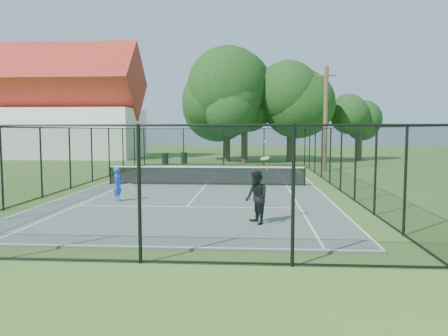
# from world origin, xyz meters

# --- Properties ---
(ground) EXTENTS (120.00, 120.00, 0.00)m
(ground) POSITION_xyz_m (0.00, 0.00, 0.00)
(ground) COLOR #3E6522
(tennis_court) EXTENTS (11.00, 24.00, 0.06)m
(tennis_court) POSITION_xyz_m (0.00, 0.00, 0.03)
(tennis_court) COLOR #526059
(tennis_court) RESTS_ON ground
(tennis_net) EXTENTS (10.08, 0.08, 0.95)m
(tennis_net) POSITION_xyz_m (0.00, 0.00, 0.58)
(tennis_net) COLOR black
(tennis_net) RESTS_ON tennis_court
(fence) EXTENTS (13.10, 26.10, 3.00)m
(fence) POSITION_xyz_m (0.00, 0.00, 1.50)
(fence) COLOR black
(fence) RESTS_ON ground
(tree_near_left) EXTENTS (7.36, 7.36, 9.59)m
(tree_near_left) POSITION_xyz_m (0.00, 17.64, 5.90)
(tree_near_left) COLOR #332114
(tree_near_left) RESTS_ON ground
(tree_near_mid) EXTENTS (6.19, 6.19, 8.10)m
(tree_near_mid) POSITION_xyz_m (1.62, 15.90, 4.99)
(tree_near_mid) COLOR #332114
(tree_near_mid) RESTS_ON ground
(tree_near_right) EXTENTS (6.19, 6.19, 8.54)m
(tree_near_right) POSITION_xyz_m (5.68, 17.65, 5.42)
(tree_near_right) COLOR #332114
(tree_near_right) RESTS_ON ground
(tree_far_right) EXTENTS (4.81, 4.81, 6.36)m
(tree_far_right) POSITION_xyz_m (12.34, 19.86, 3.94)
(tree_far_right) COLOR #332114
(tree_far_right) RESTS_ON ground
(building) EXTENTS (15.30, 8.15, 11.87)m
(building) POSITION_xyz_m (-17.00, 22.00, 4.93)
(building) COLOR silver
(building) RESTS_ON ground
(trash_bin_left) EXTENTS (0.58, 0.58, 0.95)m
(trash_bin_left) POSITION_xyz_m (-4.94, 13.83, 0.48)
(trash_bin_left) COLOR black
(trash_bin_left) RESTS_ON ground
(trash_bin_right) EXTENTS (0.58, 0.58, 0.95)m
(trash_bin_right) POSITION_xyz_m (-3.51, 14.90, 0.48)
(trash_bin_right) COLOR black
(trash_bin_right) RESTS_ON ground
(utility_pole) EXTENTS (1.40, 0.30, 7.28)m
(utility_pole) POSITION_xyz_m (7.43, 9.00, 3.70)
(utility_pole) COLOR #4C3823
(utility_pole) RESTS_ON ground
(player_blue) EXTENTS (0.78, 0.53, 1.36)m
(player_blue) POSITION_xyz_m (-2.93, -5.25, 0.74)
(player_blue) COLOR blue
(player_blue) RESTS_ON tennis_court
(player_black) EXTENTS (0.88, 0.97, 2.49)m
(player_black) POSITION_xyz_m (2.52, -9.12, 0.86)
(player_black) COLOR black
(player_black) RESTS_ON tennis_court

